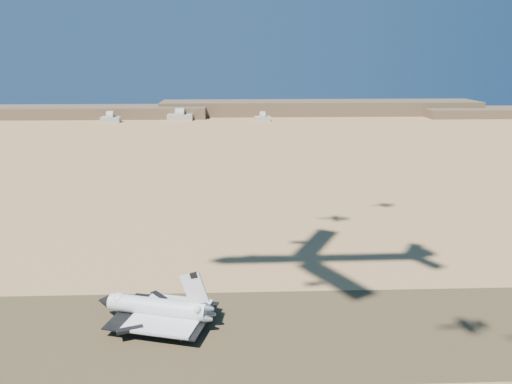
{
  "coord_description": "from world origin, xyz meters",
  "views": [
    {
      "loc": [
        8.73,
        -127.43,
        76.89
      ],
      "look_at": [
        14.0,
        8.0,
        39.61
      ],
      "focal_mm": 35.0,
      "sensor_mm": 36.0,
      "label": 1
    }
  ],
  "objects_px": {
    "crew_b": "(193,340)",
    "crew_c": "(185,332)",
    "crew_a": "(181,339)",
    "shuttle": "(157,309)"
  },
  "relations": [
    {
      "from": "crew_b",
      "to": "crew_c",
      "type": "xyz_separation_m",
      "value": [
        -2.78,
        4.57,
        -0.1
      ]
    },
    {
      "from": "crew_a",
      "to": "crew_b",
      "type": "relative_size",
      "value": 0.99
    },
    {
      "from": "shuttle",
      "to": "crew_c",
      "type": "bearing_deg",
      "value": -21.52
    },
    {
      "from": "crew_c",
      "to": "shuttle",
      "type": "bearing_deg",
      "value": 27.23
    },
    {
      "from": "shuttle",
      "to": "crew_c",
      "type": "xyz_separation_m",
      "value": [
        8.67,
        -6.44,
        -4.0
      ]
    },
    {
      "from": "shuttle",
      "to": "crew_a",
      "type": "distance_m",
      "value": 13.62
    },
    {
      "from": "crew_a",
      "to": "crew_b",
      "type": "xyz_separation_m",
      "value": [
        3.44,
        -0.72,
        0.01
      ]
    },
    {
      "from": "crew_a",
      "to": "crew_b",
      "type": "bearing_deg",
      "value": -97.31
    },
    {
      "from": "crew_a",
      "to": "crew_c",
      "type": "relative_size",
      "value": 1.12
    },
    {
      "from": "shuttle",
      "to": "crew_b",
      "type": "height_order",
      "value": "shuttle"
    }
  ]
}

